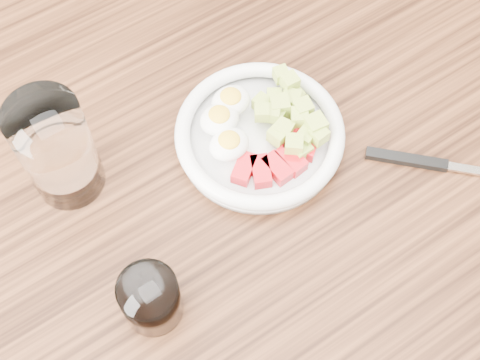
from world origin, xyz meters
name	(u,v)px	position (x,y,z in m)	size (l,w,h in m)	color
ground	(246,350)	(0.00, 0.00, 0.00)	(4.00, 4.00, 0.00)	brown
dining_table	(251,229)	(0.00, 0.00, 0.67)	(1.50, 0.90, 0.77)	brown
bowl	(260,133)	(0.05, 0.05, 0.79)	(0.20, 0.20, 0.05)	white
fork	(430,163)	(0.19, -0.08, 0.77)	(0.15, 0.15, 0.01)	black
water_glass	(57,150)	(-0.16, 0.13, 0.84)	(0.08, 0.08, 0.14)	white
coffee_glass	(151,299)	(-0.16, -0.05, 0.80)	(0.06, 0.06, 0.07)	white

